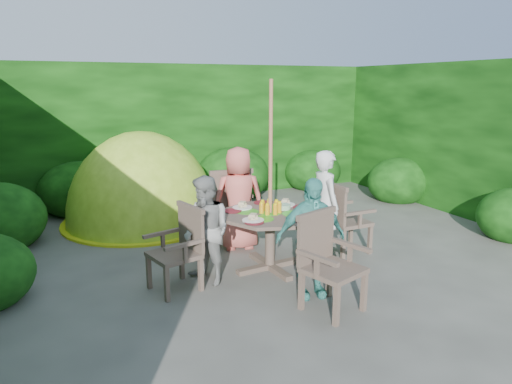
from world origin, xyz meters
name	(u,v)px	position (x,y,z in m)	size (l,w,h in m)	color
ground	(286,259)	(0.00, 0.00, 0.00)	(60.00, 60.00, 0.00)	#4C4943
hedge_enclosure	(244,147)	(0.00, 1.33, 1.25)	(9.00, 9.00, 2.50)	black
patio_table	(270,222)	(-0.31, -0.17, 0.58)	(1.29, 1.29, 0.83)	#47382E
parasol_pole	(270,178)	(-0.31, -0.17, 1.10)	(0.04, 0.04, 2.20)	#975E3C
garden_chair_right	(343,217)	(0.78, -0.07, 0.48)	(0.48, 0.54, 0.89)	#47382E
garden_chair_left	(180,247)	(-1.42, -0.25, 0.46)	(0.57, 0.62, 0.86)	#47382E
garden_chair_back	(228,204)	(-0.42, 0.91, 0.54)	(0.64, 0.58, 1.01)	#47382E
garden_chair_front	(327,260)	(-0.24, -1.27, 0.49)	(0.67, 0.63, 0.92)	#47382E
child_right	(325,205)	(0.48, -0.10, 0.68)	(0.50, 0.33, 1.36)	silver
child_left	(207,231)	(-1.11, -0.24, 0.60)	(0.58, 0.45, 1.20)	gray
child_back	(239,198)	(-0.38, 0.63, 0.68)	(0.67, 0.43, 1.37)	#D86459
child_front	(311,238)	(-0.25, -0.97, 0.62)	(0.73, 0.30, 1.25)	teal
dome_tent	(144,221)	(-1.31, 2.38, 0.00)	(2.70, 2.70, 2.88)	#8CB422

